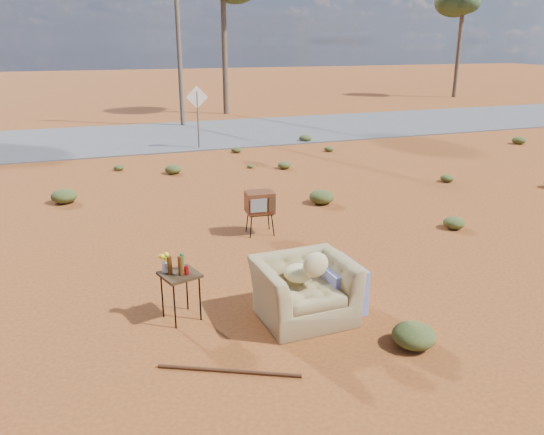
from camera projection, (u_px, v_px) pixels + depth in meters
name	position (u px, v px, depth m)	size (l,w,h in m)	color
ground	(280.00, 302.00, 7.80)	(140.00, 140.00, 0.00)	#934F1D
highway	(146.00, 137.00, 21.15)	(140.00, 7.00, 0.04)	#565659
armchair	(311.00, 281.00, 7.28)	(1.52, 0.99, 1.12)	#937E50
tv_unit	(260.00, 203.00, 10.37)	(0.58, 0.49, 0.87)	black
side_table	(176.00, 272.00, 7.12)	(0.59, 0.59, 0.96)	#362513
rusty_bar	(229.00, 371.00, 6.14)	(0.05, 0.05, 1.69)	#502A15
road_sign	(197.00, 106.00, 18.50)	(0.78, 0.06, 2.19)	brown
eucalyptus_right	(463.00, 4.00, 34.49)	(3.20, 3.20, 7.10)	brown
utility_pole_center	(178.00, 29.00, 22.72)	(1.40, 0.20, 8.00)	brown
scrub_patch	(171.00, 213.00, 11.41)	(17.49, 8.07, 0.33)	#505726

